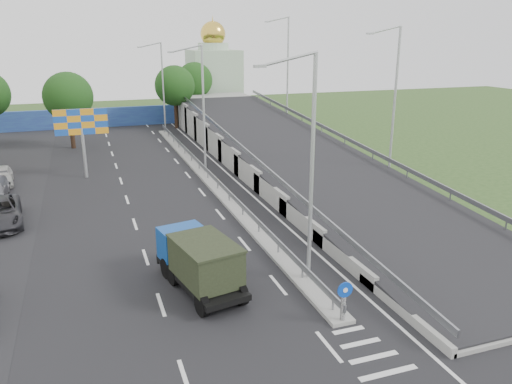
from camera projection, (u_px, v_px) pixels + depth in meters
name	position (u px, v px, depth m)	size (l,w,h in m)	color
ground	(372.00, 356.00, 17.61)	(160.00, 160.00, 0.00)	#2D4C1E
road_surface	(180.00, 199.00, 34.70)	(26.00, 90.00, 0.04)	black
median	(208.00, 179.00, 39.22)	(1.00, 44.00, 0.20)	gray
overpass_ramp	(296.00, 152.00, 41.09)	(10.00, 50.00, 3.50)	gray
median_guardrail	(208.00, 171.00, 39.03)	(0.09, 44.00, 0.71)	gray
sign_bollard	(344.00, 301.00, 19.26)	(0.64, 0.23, 1.67)	black
lamp_post_near	(308.00, 159.00, 21.33)	(2.74, 0.18, 10.08)	#B2B5B7
lamp_post_mid	(201.00, 103.00, 39.36)	(2.74, 0.18, 10.08)	#B2B5B7
lamp_post_far	(161.00, 82.00, 57.39)	(2.74, 0.18, 10.08)	#B2B5B7
blue_wall	(123.00, 117.00, 62.88)	(30.00, 0.50, 2.40)	navy
church	(214.00, 76.00, 73.27)	(7.00, 7.00, 13.80)	#B2CCAD
billboard	(81.00, 126.00, 38.79)	(4.00, 0.24, 5.50)	#B2B5B7
tree_left_mid	(68.00, 97.00, 49.00)	(4.80, 4.80, 7.60)	black
tree_median_far	(175.00, 86.00, 59.98)	(4.80, 4.80, 7.60)	black
tree_ramp_far	(195.00, 80.00, 67.55)	(4.80, 4.80, 7.60)	black
dump_truck	(199.00, 260.00, 22.03)	(3.12, 5.93, 2.49)	black
parked_car_e	(1.00, 176.00, 37.82)	(1.69, 4.19, 1.43)	#B3B2AE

